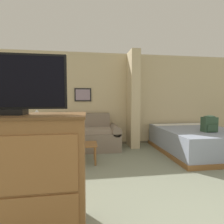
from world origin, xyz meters
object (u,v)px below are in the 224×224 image
object	(u,v)px
couch	(83,137)
tv_dresser	(14,178)
coffee_table	(78,146)
tv	(10,84)
table_lamp	(37,115)
bed	(196,140)
backpack	(209,123)

from	to	relation	value
couch	tv_dresser	size ratio (longest dim) A/B	1.46
coffee_table	tv	size ratio (longest dim) A/B	0.78
table_lamp	tv_dresser	distance (m)	2.99
tv	bed	xyz separation A→B (m)	(3.32, 2.24, -1.14)
coffee_table	table_lamp	world-z (taller)	table_lamp
couch	backpack	bearing A→B (deg)	-20.88
tv_dresser	backpack	bearing A→B (deg)	28.69
tv	table_lamp	bearing A→B (deg)	101.12
couch	coffee_table	bearing A→B (deg)	-94.45
couch	tv	bearing A→B (deg)	-100.96
coffee_table	tv_dresser	bearing A→B (deg)	-104.29
couch	coffee_table	xyz separation A→B (m)	(-0.08, -1.00, 0.02)
tv_dresser	bed	size ratio (longest dim) A/B	0.63
bed	backpack	xyz separation A→B (m)	(0.02, -0.41, 0.47)
tv	backpack	world-z (taller)	tv
tv_dresser	couch	bearing A→B (deg)	79.05
coffee_table	backpack	distance (m)	2.89
couch	bed	world-z (taller)	couch
couch	tv	distance (m)	3.14
coffee_table	backpack	bearing A→B (deg)	-1.24
tv_dresser	backpack	distance (m)	3.81
coffee_table	tv	xyz separation A→B (m)	(-0.48, -1.89, 1.08)
couch	backpack	xyz separation A→B (m)	(2.78, -1.06, 0.43)
tv_dresser	bed	distance (m)	4.01
tv	bed	distance (m)	4.16
coffee_table	backpack	size ratio (longest dim) A/B	2.07
table_lamp	bed	size ratio (longest dim) A/B	0.22
bed	couch	bearing A→B (deg)	166.72
coffee_table	bed	xyz separation A→B (m)	(2.84, 0.35, -0.06)
bed	tv	bearing A→B (deg)	-146.03
tv	backpack	size ratio (longest dim) A/B	2.65
couch	table_lamp	bearing A→B (deg)	178.62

